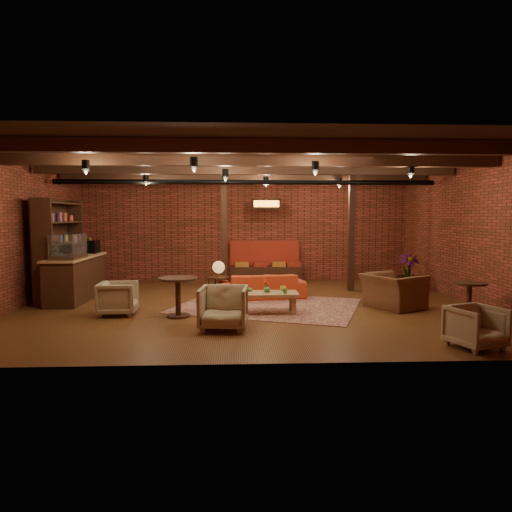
{
  "coord_description": "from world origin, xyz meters",
  "views": [
    {
      "loc": [
        -0.28,
        -10.01,
        2.0
      ],
      "look_at": [
        0.17,
        0.2,
        1.1
      ],
      "focal_mm": 32.0,
      "sensor_mm": 36.0,
      "label": 1
    }
  ],
  "objects_px": {
    "coffee_table": "(266,295)",
    "side_table_lamp": "(219,270)",
    "side_table_book": "(388,283)",
    "armchair_right": "(393,285)",
    "round_table_left": "(178,290)",
    "armchair_b": "(223,306)",
    "plant_tall": "(409,235)",
    "sofa": "(262,286)",
    "round_table_right": "(469,295)",
    "armchair_a": "(118,297)",
    "armchair_far": "(476,325)"
  },
  "relations": [
    {
      "from": "armchair_far",
      "to": "armchair_b",
      "type": "bearing_deg",
      "value": 141.86
    },
    {
      "from": "coffee_table",
      "to": "side_table_lamp",
      "type": "height_order",
      "value": "side_table_lamp"
    },
    {
      "from": "round_table_right",
      "to": "armchair_right",
      "type": "bearing_deg",
      "value": 131.1
    },
    {
      "from": "armchair_right",
      "to": "plant_tall",
      "type": "height_order",
      "value": "plant_tall"
    },
    {
      "from": "side_table_lamp",
      "to": "plant_tall",
      "type": "relative_size",
      "value": 0.31
    },
    {
      "from": "coffee_table",
      "to": "round_table_left",
      "type": "distance_m",
      "value": 1.8
    },
    {
      "from": "sofa",
      "to": "side_table_lamp",
      "type": "relative_size",
      "value": 2.23
    },
    {
      "from": "side_table_lamp",
      "to": "armchair_far",
      "type": "relative_size",
      "value": 1.3
    },
    {
      "from": "sofa",
      "to": "armchair_b",
      "type": "relative_size",
      "value": 2.45
    },
    {
      "from": "side_table_book",
      "to": "armchair_right",
      "type": "bearing_deg",
      "value": -102.7
    },
    {
      "from": "armchair_b",
      "to": "armchair_right",
      "type": "distance_m",
      "value": 4.01
    },
    {
      "from": "round_table_left",
      "to": "armchair_far",
      "type": "distance_m",
      "value": 5.33
    },
    {
      "from": "round_table_right",
      "to": "plant_tall",
      "type": "distance_m",
      "value": 3.58
    },
    {
      "from": "coffee_table",
      "to": "armchair_right",
      "type": "distance_m",
      "value": 2.82
    },
    {
      "from": "armchair_right",
      "to": "armchair_far",
      "type": "distance_m",
      "value": 3.04
    },
    {
      "from": "sofa",
      "to": "armchair_right",
      "type": "relative_size",
      "value": 1.8
    },
    {
      "from": "coffee_table",
      "to": "side_table_lamp",
      "type": "xyz_separation_m",
      "value": [
        -1.04,
        1.65,
        0.32
      ]
    },
    {
      "from": "armchair_a",
      "to": "armchair_b",
      "type": "xyz_separation_m",
      "value": [
        2.16,
        -1.25,
        0.05
      ]
    },
    {
      "from": "coffee_table",
      "to": "round_table_right",
      "type": "xyz_separation_m",
      "value": [
        3.84,
        -0.8,
        0.11
      ]
    },
    {
      "from": "coffee_table",
      "to": "side_table_lamp",
      "type": "bearing_deg",
      "value": 122.24
    },
    {
      "from": "armchair_a",
      "to": "plant_tall",
      "type": "distance_m",
      "value": 7.55
    },
    {
      "from": "armchair_a",
      "to": "armchair_far",
      "type": "xyz_separation_m",
      "value": [
        6.01,
        -2.6,
        -0.02
      ]
    },
    {
      "from": "round_table_right",
      "to": "plant_tall",
      "type": "relative_size",
      "value": 0.25
    },
    {
      "from": "side_table_lamp",
      "to": "round_table_right",
      "type": "xyz_separation_m",
      "value": [
        4.88,
        -2.44,
        -0.21
      ]
    },
    {
      "from": "round_table_left",
      "to": "round_table_right",
      "type": "distance_m",
      "value": 5.64
    },
    {
      "from": "side_table_book",
      "to": "armchair_far",
      "type": "relative_size",
      "value": 0.65
    },
    {
      "from": "round_table_right",
      "to": "sofa",
      "type": "bearing_deg",
      "value": 146.51
    },
    {
      "from": "sofa",
      "to": "round_table_right",
      "type": "height_order",
      "value": "round_table_right"
    },
    {
      "from": "sofa",
      "to": "round_table_left",
      "type": "bearing_deg",
      "value": 40.1
    },
    {
      "from": "side_table_lamp",
      "to": "armchair_far",
      "type": "height_order",
      "value": "side_table_lamp"
    },
    {
      "from": "side_table_lamp",
      "to": "side_table_book",
      "type": "height_order",
      "value": "side_table_lamp"
    },
    {
      "from": "sofa",
      "to": "armchair_b",
      "type": "xyz_separation_m",
      "value": [
        -0.86,
        -3.01,
        0.12
      ]
    },
    {
      "from": "sofa",
      "to": "side_table_book",
      "type": "distance_m",
      "value": 3.02
    },
    {
      "from": "round_table_left",
      "to": "armchair_right",
      "type": "bearing_deg",
      "value": 8.36
    },
    {
      "from": "armchair_right",
      "to": "side_table_book",
      "type": "height_order",
      "value": "armchair_right"
    },
    {
      "from": "armchair_far",
      "to": "round_table_left",
      "type": "bearing_deg",
      "value": 134.84
    },
    {
      "from": "side_table_book",
      "to": "plant_tall",
      "type": "relative_size",
      "value": 0.15
    },
    {
      "from": "armchair_b",
      "to": "plant_tall",
      "type": "bearing_deg",
      "value": 44.6
    },
    {
      "from": "side_table_lamp",
      "to": "round_table_left",
      "type": "bearing_deg",
      "value": -111.03
    },
    {
      "from": "side_table_book",
      "to": "round_table_left",
      "type": "bearing_deg",
      "value": -161.2
    },
    {
      "from": "side_table_lamp",
      "to": "armchair_b",
      "type": "relative_size",
      "value": 1.1
    },
    {
      "from": "armchair_a",
      "to": "armchair_right",
      "type": "xyz_separation_m",
      "value": [
        5.8,
        0.43,
        0.13
      ]
    },
    {
      "from": "side_table_book",
      "to": "armchair_far",
      "type": "height_order",
      "value": "armchair_far"
    },
    {
      "from": "sofa",
      "to": "plant_tall",
      "type": "height_order",
      "value": "plant_tall"
    },
    {
      "from": "sofa",
      "to": "armchair_right",
      "type": "distance_m",
      "value": 3.09
    },
    {
      "from": "round_table_left",
      "to": "armchair_b",
      "type": "xyz_separation_m",
      "value": [
        0.92,
        -1.01,
        -0.11
      ]
    },
    {
      "from": "armchair_right",
      "to": "armchair_b",
      "type": "bearing_deg",
      "value": 87.44
    },
    {
      "from": "plant_tall",
      "to": "side_table_book",
      "type": "bearing_deg",
      "value": -127.25
    },
    {
      "from": "armchair_a",
      "to": "armchair_b",
      "type": "relative_size",
      "value": 0.89
    },
    {
      "from": "plant_tall",
      "to": "round_table_left",
      "type": "bearing_deg",
      "value": -153.23
    }
  ]
}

